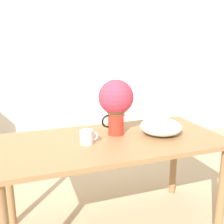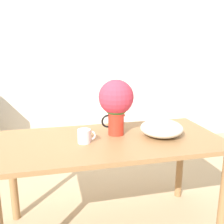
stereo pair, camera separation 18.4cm
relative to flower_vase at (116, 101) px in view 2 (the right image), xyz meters
The scene contains 5 objects.
wall_back 1.75m from the flower_vase, 97.20° to the left, with size 8.00×0.05×2.60m.
table 0.36m from the flower_vase, 123.57° to the right, with size 1.53×0.73×0.72m.
flower_vase is the anchor object (origin of this frame).
coffee_mug 0.33m from the flower_vase, 155.14° to the right, with size 0.12×0.09×0.09m.
white_bowl 0.37m from the flower_vase, 19.48° to the right, with size 0.30×0.30×0.11m.
Camera 2 is at (-0.23, -1.51, 1.35)m, focal length 42.00 mm.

